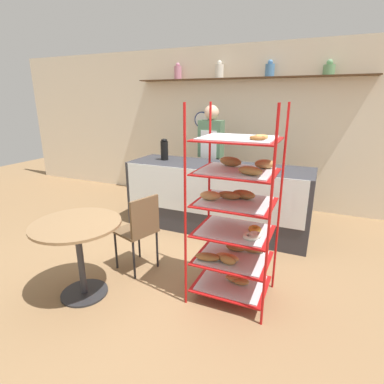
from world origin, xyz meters
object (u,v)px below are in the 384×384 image
object	(u,v)px
coffee_carafe	(164,150)
donut_tray_counter	(229,166)
cafe_chair	(140,226)
pastry_rack	(235,217)
cafe_table	(78,241)
person_worker	(211,155)

from	to	relation	value
coffee_carafe	donut_tray_counter	xyz separation A→B (m)	(1.05, -0.12, -0.14)
cafe_chair	donut_tray_counter	size ratio (longest dim) A/B	2.41
pastry_rack	cafe_table	xyz separation A→B (m)	(-1.33, -0.57, -0.24)
pastry_rack	cafe_table	world-z (taller)	pastry_rack
cafe_table	donut_tray_counter	xyz separation A→B (m)	(0.86, 1.91, 0.40)
cafe_chair	coffee_carafe	distance (m)	1.62
pastry_rack	donut_tray_counter	world-z (taller)	pastry_rack
pastry_rack	cafe_chair	world-z (taller)	pastry_rack
person_worker	cafe_table	distance (m)	2.66
cafe_table	cafe_chair	bearing A→B (deg)	64.50
person_worker	cafe_table	size ratio (longest dim) A/B	2.16
pastry_rack	cafe_chair	distance (m)	1.08
pastry_rack	cafe_table	distance (m)	1.46
pastry_rack	donut_tray_counter	bearing A→B (deg)	109.22
cafe_table	cafe_chair	distance (m)	0.66
person_worker	cafe_table	xyz separation A→B (m)	(-0.34, -2.60, -0.40)
person_worker	donut_tray_counter	world-z (taller)	person_worker
coffee_carafe	pastry_rack	bearing A→B (deg)	-43.97
coffee_carafe	cafe_table	bearing A→B (deg)	-84.66
person_worker	cafe_table	bearing A→B (deg)	-97.37
cafe_chair	donut_tray_counter	distance (m)	1.50
cafe_table	donut_tray_counter	bearing A→B (deg)	65.78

